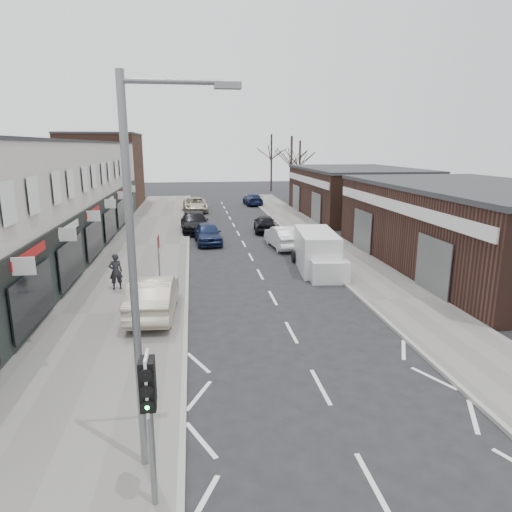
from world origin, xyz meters
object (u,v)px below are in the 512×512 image
object	(u,v)px
warning_sign	(159,245)
parked_car_right_b	(265,223)
pedestrian	(116,271)
parked_car_left_a	(208,233)
traffic_light	(149,396)
sedan_on_pavement	(153,295)
white_van	(317,252)
parked_car_left_b	(195,222)
parked_car_right_c	(253,199)
parked_car_right_a	(283,237)
parked_car_left_c	(195,205)
street_lamp	(141,261)

from	to	relation	value
warning_sign	parked_car_right_b	bearing A→B (deg)	62.93
pedestrian	parked_car_left_a	distance (m)	11.52
traffic_light	sedan_on_pavement	distance (m)	10.49
white_van	parked_car_left_b	xyz separation A→B (m)	(-6.68, 12.79, -0.25)
pedestrian	traffic_light	bearing A→B (deg)	81.81
pedestrian	parked_car_right_c	xyz separation A→B (m)	(10.74, 31.66, -0.32)
parked_car_right_a	parked_car_right_b	xyz separation A→B (m)	(-0.33, 6.01, -0.06)
pedestrian	parked_car_left_a	xyz separation A→B (m)	(4.74, 10.50, -0.25)
parked_car_left_a	parked_car_right_c	world-z (taller)	parked_car_left_a
parked_car_left_b	sedan_on_pavement	bearing A→B (deg)	-98.60
warning_sign	parked_car_left_c	distance (m)	27.01
parked_car_left_b	parked_car_right_a	distance (m)	9.08
pedestrian	parked_car_left_a	bearing A→B (deg)	-133.94
traffic_light	sedan_on_pavement	world-z (taller)	traffic_light
traffic_light	warning_sign	xyz separation A→B (m)	(-0.76, 14.02, -0.21)
pedestrian	parked_car_right_c	world-z (taller)	pedestrian
parked_car_left_b	traffic_light	bearing A→B (deg)	-95.13
parked_car_left_a	parked_car_right_c	bearing A→B (deg)	70.49
traffic_light	warning_sign	bearing A→B (deg)	93.10
warning_sign	parked_car_left_b	bearing A→B (deg)	83.43
parked_car_left_a	parked_car_right_b	xyz separation A→B (m)	(4.70, 3.90, -0.04)
traffic_light	street_lamp	bearing A→B (deg)	95.88
parked_car_right_b	warning_sign	bearing A→B (deg)	68.12
warning_sign	sedan_on_pavement	distance (m)	3.88
street_lamp	parked_car_left_b	bearing A→B (deg)	87.70
parked_car_right_a	parked_car_right_b	size ratio (longest dim) A/B	1.12
white_van	parked_car_right_c	world-z (taller)	white_van
white_van	traffic_light	bearing A→B (deg)	-109.20
traffic_light	white_van	bearing A→B (deg)	65.02
pedestrian	parked_car_right_c	bearing A→B (deg)	-128.39
white_van	parked_car_left_a	world-z (taller)	white_van
sedan_on_pavement	parked_car_left_a	distance (m)	14.42
parked_car_right_b	white_van	bearing A→B (deg)	100.37
parked_car_left_c	traffic_light	bearing A→B (deg)	-94.21
traffic_light	parked_car_right_b	xyz separation A→B (m)	(6.60, 28.42, -1.72)
parked_car_left_c	parked_car_right_b	world-z (taller)	parked_car_left_c
parked_car_left_c	parked_car_left_b	bearing A→B (deg)	-93.35
warning_sign	parked_car_left_a	distance (m)	10.93
sedan_on_pavement	parked_car_right_b	size ratio (longest dim) A/B	1.19
street_lamp	warning_sign	distance (m)	13.04
parked_car_left_a	parked_car_right_a	bearing A→B (deg)	-26.42
sedan_on_pavement	parked_car_left_c	bearing A→B (deg)	-91.12
parked_car_left_c	white_van	bearing A→B (deg)	-77.63
parked_car_left_c	parked_car_right_c	bearing A→B (deg)	32.59
parked_car_left_b	parked_car_left_a	bearing A→B (deg)	-82.49
white_van	parked_car_right_c	bearing A→B (deg)	95.36
street_lamp	white_van	world-z (taller)	street_lamp
parked_car_right_b	parked_car_left_a	bearing A→B (deg)	44.86
pedestrian	parked_car_left_c	xyz separation A→B (m)	(3.99, 26.90, -0.25)
street_lamp	parked_car_left_b	xyz separation A→B (m)	(1.13, 28.07, -3.84)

